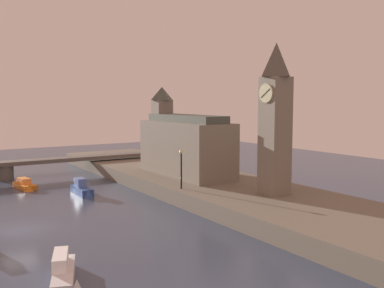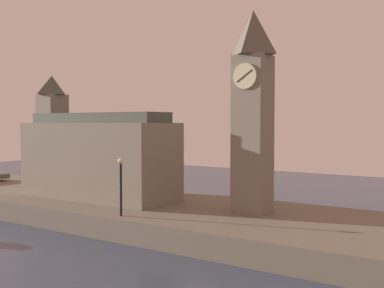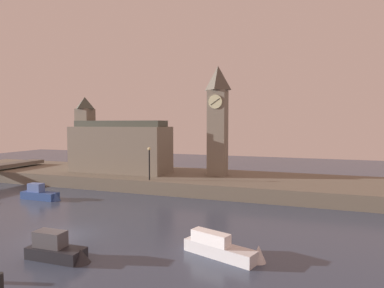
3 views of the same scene
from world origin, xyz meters
name	(u,v)px [view 3 (image 3 of 3)]	position (x,y,z in m)	size (l,w,h in m)	color
ground_plane	(64,236)	(0.00, 0.00, 0.00)	(120.00, 120.00, 0.00)	#384256
far_embankment	(173,180)	(0.00, 20.00, 0.75)	(70.00, 12.00, 1.50)	#6B6051
clock_tower	(218,119)	(5.64, 20.84, 8.47)	(2.39, 2.43, 13.45)	slate
parliament_hall	(117,146)	(-7.81, 19.48, 4.90)	(13.20, 5.01, 10.04)	slate
streetlamp	(149,159)	(-0.77, 14.93, 3.84)	(0.36, 0.36, 3.73)	black
boat_tour_blue	(42,194)	(-9.90, 8.31, 0.54)	(4.64, 1.26, 1.73)	#2D4C93
boat_barge_dark	(60,250)	(2.62, -3.38, 0.57)	(4.09, 1.41, 1.68)	#232328
boat_ferry_white	(224,249)	(11.65, 0.12, 0.54)	(5.31, 2.56, 1.63)	silver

